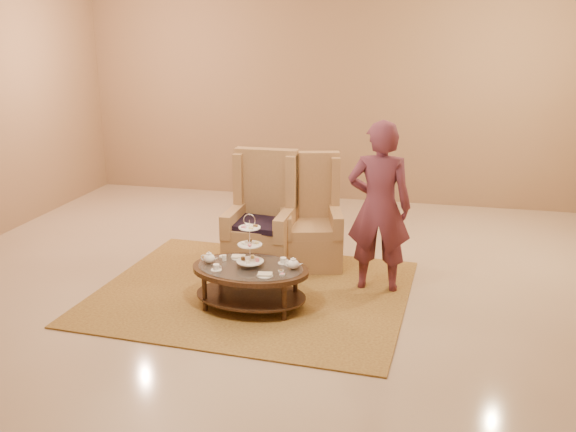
% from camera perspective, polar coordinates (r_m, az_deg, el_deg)
% --- Properties ---
extents(ground, '(8.00, 8.00, 0.00)m').
position_cam_1_polar(ground, '(6.59, -1.56, -7.32)').
color(ground, tan).
rests_on(ground, ground).
extents(ceiling, '(8.00, 8.00, 0.02)m').
position_cam_1_polar(ceiling, '(6.59, -1.56, -7.32)').
color(ceiling, silver).
rests_on(ceiling, ground).
extents(wall_back, '(8.00, 0.04, 3.50)m').
position_cam_1_polar(wall_back, '(9.98, 4.36, 11.35)').
color(wall_back, '#937150').
rests_on(wall_back, ground).
extents(rug, '(3.27, 2.77, 0.02)m').
position_cam_1_polar(rug, '(6.73, -3.15, -6.74)').
color(rug, olive).
rests_on(rug, ground).
extents(tea_table, '(1.18, 0.84, 0.97)m').
position_cam_1_polar(tea_table, '(6.26, -3.36, -5.20)').
color(tea_table, black).
rests_on(tea_table, ground).
extents(armchair_left, '(0.72, 0.75, 1.33)m').
position_cam_1_polar(armchair_left, '(7.30, -2.29, -1.11)').
color(armchair_left, '#A3794C').
rests_on(armchair_left, ground).
extents(armchair_right, '(0.85, 0.86, 1.28)m').
position_cam_1_polar(armchair_right, '(7.40, 1.95, -1.04)').
color(armchair_right, '#A3794C').
rests_on(armchair_right, ground).
extents(person, '(0.67, 0.45, 1.79)m').
position_cam_1_polar(person, '(6.58, 8.11, 0.78)').
color(person, '#582534').
rests_on(person, ground).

